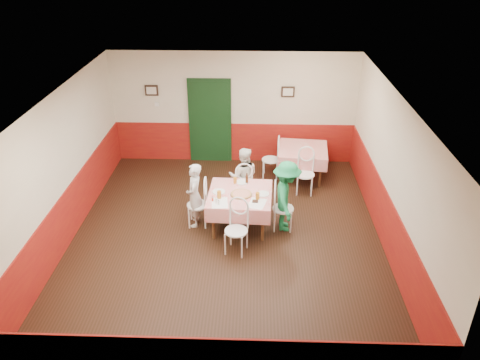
{
  "coord_description": "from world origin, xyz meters",
  "views": [
    {
      "loc": [
        0.52,
        -7.47,
        5.28
      ],
      "look_at": [
        0.25,
        0.42,
        1.05
      ],
      "focal_mm": 35.0,
      "sensor_mm": 36.0,
      "label": 1
    }
  ],
  "objects_px": {
    "glass_a": "(219,195)",
    "glass_c": "(235,180)",
    "wallet": "(255,201)",
    "chair_right": "(283,209)",
    "second_table": "(302,163)",
    "glass_b": "(258,196)",
    "chair_left": "(197,205)",
    "diner_right": "(286,196)",
    "chair_far": "(243,186)",
    "chair_near": "(236,231)",
    "pizza": "(241,194)",
    "diner_far": "(243,177)",
    "beer_bottle": "(247,179)",
    "diner_left": "(195,195)",
    "chair_second_a": "(271,160)",
    "main_table": "(240,210)",
    "chair_second_b": "(305,175)"
  },
  "relations": [
    {
      "from": "wallet",
      "to": "chair_right",
      "type": "bearing_deg",
      "value": 29.54
    },
    {
      "from": "chair_second_a",
      "to": "diner_right",
      "type": "xyz_separation_m",
      "value": [
        0.24,
        -2.21,
        0.28
      ]
    },
    {
      "from": "chair_second_b",
      "to": "wallet",
      "type": "distance_m",
      "value": 2.09
    },
    {
      "from": "pizza",
      "to": "wallet",
      "type": "bearing_deg",
      "value": -43.98
    },
    {
      "from": "main_table",
      "to": "beer_bottle",
      "type": "relative_size",
      "value": 6.04
    },
    {
      "from": "pizza",
      "to": "second_table",
      "type": "bearing_deg",
      "value": 58.12
    },
    {
      "from": "chair_right",
      "to": "chair_left",
      "type": "bearing_deg",
      "value": 89.58
    },
    {
      "from": "wallet",
      "to": "chair_far",
      "type": "bearing_deg",
      "value": 105.14
    },
    {
      "from": "glass_b",
      "to": "chair_far",
      "type": "bearing_deg",
      "value": 105.69
    },
    {
      "from": "chair_far",
      "to": "pizza",
      "type": "distance_m",
      "value": 0.96
    },
    {
      "from": "beer_bottle",
      "to": "diner_left",
      "type": "distance_m",
      "value": 1.1
    },
    {
      "from": "glass_c",
      "to": "beer_bottle",
      "type": "xyz_separation_m",
      "value": [
        0.24,
        0.0,
        0.04
      ]
    },
    {
      "from": "pizza",
      "to": "chair_near",
      "type": "bearing_deg",
      "value": -94.84
    },
    {
      "from": "chair_far",
      "to": "pizza",
      "type": "height_order",
      "value": "chair_far"
    },
    {
      "from": "chair_second_b",
      "to": "pizza",
      "type": "xyz_separation_m",
      "value": [
        -1.38,
        -1.47,
        0.32
      ]
    },
    {
      "from": "chair_second_b",
      "to": "diner_right",
      "type": "relative_size",
      "value": 0.62
    },
    {
      "from": "glass_c",
      "to": "beer_bottle",
      "type": "distance_m",
      "value": 0.24
    },
    {
      "from": "chair_far",
      "to": "beer_bottle",
      "type": "xyz_separation_m",
      "value": [
        0.08,
        -0.44,
        0.41
      ]
    },
    {
      "from": "chair_right",
      "to": "pizza",
      "type": "xyz_separation_m",
      "value": [
        -0.82,
        -0.02,
        0.32
      ]
    },
    {
      "from": "chair_right",
      "to": "glass_b",
      "type": "distance_m",
      "value": 0.66
    },
    {
      "from": "chair_right",
      "to": "diner_far",
      "type": "relative_size",
      "value": 0.69
    },
    {
      "from": "chair_right",
      "to": "chair_second_b",
      "type": "height_order",
      "value": "same"
    },
    {
      "from": "glass_a",
      "to": "chair_right",
      "type": "bearing_deg",
      "value": 7.39
    },
    {
      "from": "chair_second_a",
      "to": "beer_bottle",
      "type": "height_order",
      "value": "beer_bottle"
    },
    {
      "from": "chair_left",
      "to": "wallet",
      "type": "bearing_deg",
      "value": 72.44
    },
    {
      "from": "chair_right",
      "to": "diner_left",
      "type": "height_order",
      "value": "diner_left"
    },
    {
      "from": "diner_left",
      "to": "diner_far",
      "type": "bearing_deg",
      "value": 132.55
    },
    {
      "from": "main_table",
      "to": "chair_left",
      "type": "xyz_separation_m",
      "value": [
        -0.85,
        0.04,
        0.08
      ]
    },
    {
      "from": "chair_left",
      "to": "diner_right",
      "type": "bearing_deg",
      "value": 87.12
    },
    {
      "from": "glass_a",
      "to": "glass_c",
      "type": "distance_m",
      "value": 0.67
    },
    {
      "from": "second_table",
      "to": "glass_b",
      "type": "relative_size",
      "value": 7.95
    },
    {
      "from": "pizza",
      "to": "diner_right",
      "type": "distance_m",
      "value": 0.87
    },
    {
      "from": "second_table",
      "to": "chair_right",
      "type": "relative_size",
      "value": 1.24
    },
    {
      "from": "beer_bottle",
      "to": "wallet",
      "type": "distance_m",
      "value": 0.75
    },
    {
      "from": "second_table",
      "to": "wallet",
      "type": "bearing_deg",
      "value": -114.1
    },
    {
      "from": "diner_left",
      "to": "chair_far",
      "type": "bearing_deg",
      "value": 130.91
    },
    {
      "from": "chair_right",
      "to": "beer_bottle",
      "type": "height_order",
      "value": "beer_bottle"
    },
    {
      "from": "glass_c",
      "to": "main_table",
      "type": "bearing_deg",
      "value": -74.47
    },
    {
      "from": "chair_far",
      "to": "chair_near",
      "type": "xyz_separation_m",
      "value": [
        -0.08,
        -1.7,
        0.0
      ]
    },
    {
      "from": "chair_second_b",
      "to": "second_table",
      "type": "bearing_deg",
      "value": 95.53
    },
    {
      "from": "chair_second_a",
      "to": "wallet",
      "type": "bearing_deg",
      "value": -2.76
    },
    {
      "from": "diner_right",
      "to": "chair_right",
      "type": "bearing_deg",
      "value": 86.8
    },
    {
      "from": "diner_right",
      "to": "main_table",
      "type": "bearing_deg",
      "value": 86.8
    },
    {
      "from": "wallet",
      "to": "diner_right",
      "type": "bearing_deg",
      "value": 27.4
    },
    {
      "from": "beer_bottle",
      "to": "wallet",
      "type": "bearing_deg",
      "value": -76.56
    },
    {
      "from": "chair_left",
      "to": "diner_right",
      "type": "relative_size",
      "value": 0.62
    },
    {
      "from": "chair_second_b",
      "to": "glass_c",
      "type": "height_order",
      "value": "chair_second_b"
    },
    {
      "from": "main_table",
      "to": "chair_near",
      "type": "height_order",
      "value": "chair_near"
    },
    {
      "from": "chair_near",
      "to": "diner_left",
      "type": "relative_size",
      "value": 0.67
    },
    {
      "from": "diner_far",
      "to": "chair_right",
      "type": "bearing_deg",
      "value": 131.34
    }
  ]
}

